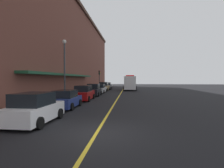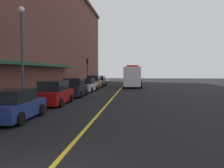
{
  "view_description": "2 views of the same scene",
  "coord_description": "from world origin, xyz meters",
  "px_view_note": "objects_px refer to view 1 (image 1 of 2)",
  "views": [
    {
      "loc": [
        1.55,
        -8.37,
        2.55
      ],
      "look_at": [
        -2.12,
        29.12,
        1.49
      ],
      "focal_mm": 28.8,
      "sensor_mm": 36.0,
      "label": 1
    },
    {
      "loc": [
        2.17,
        -4.84,
        2.51
      ],
      "look_at": [
        -0.68,
        23.78,
        0.98
      ],
      "focal_mm": 38.79,
      "sensor_mm": 36.0,
      "label": 2
    }
  ],
  "objects_px": {
    "parked_car_3": "(94,90)",
    "parked_car_6": "(107,86)",
    "parked_car_0": "(35,109)",
    "parking_meter_3": "(79,90)",
    "traffic_light_near": "(99,76)",
    "parked_car_1": "(66,100)",
    "parked_car_2": "(84,93)",
    "parking_meter_0": "(52,96)",
    "parking_meter_2": "(95,86)",
    "street_lamp_left": "(65,63)",
    "parked_car_4": "(100,89)",
    "parked_car_5": "(104,87)",
    "parking_meter_1": "(97,86)",
    "box_truck": "(130,83)"
  },
  "relations": [
    {
      "from": "parked_car_2",
      "to": "parked_car_6",
      "type": "relative_size",
      "value": 1.04
    },
    {
      "from": "traffic_light_near",
      "to": "parked_car_0",
      "type": "bearing_deg",
      "value": -87.4
    },
    {
      "from": "parking_meter_3",
      "to": "parking_meter_0",
      "type": "bearing_deg",
      "value": -90.0
    },
    {
      "from": "parked_car_1",
      "to": "parking_meter_0",
      "type": "xyz_separation_m",
      "value": [
        -1.33,
        0.11,
        0.31
      ]
    },
    {
      "from": "parked_car_0",
      "to": "parked_car_3",
      "type": "bearing_deg",
      "value": 0.85
    },
    {
      "from": "parked_car_0",
      "to": "parked_car_5",
      "type": "distance_m",
      "value": 28.46
    },
    {
      "from": "parked_car_2",
      "to": "parking_meter_2",
      "type": "height_order",
      "value": "parked_car_2"
    },
    {
      "from": "parking_meter_0",
      "to": "parked_car_2",
      "type": "bearing_deg",
      "value": 75.97
    },
    {
      "from": "parking_meter_1",
      "to": "parking_meter_3",
      "type": "distance_m",
      "value": 13.22
    },
    {
      "from": "parked_car_3",
      "to": "parked_car_6",
      "type": "height_order",
      "value": "parked_car_3"
    },
    {
      "from": "box_truck",
      "to": "parking_meter_2",
      "type": "distance_m",
      "value": 9.38
    },
    {
      "from": "parked_car_3",
      "to": "parked_car_5",
      "type": "distance_m",
      "value": 11.41
    },
    {
      "from": "parking_meter_3",
      "to": "street_lamp_left",
      "type": "bearing_deg",
      "value": -99.2
    },
    {
      "from": "parked_car_0",
      "to": "parking_meter_2",
      "type": "bearing_deg",
      "value": 4.21
    },
    {
      "from": "parked_car_3",
      "to": "parked_car_6",
      "type": "distance_m",
      "value": 16.85
    },
    {
      "from": "parked_car_6",
      "to": "parked_car_0",
      "type": "bearing_deg",
      "value": -179.28
    },
    {
      "from": "parked_car_2",
      "to": "parked_car_4",
      "type": "xyz_separation_m",
      "value": [
        0.01,
        11.64,
        -0.07
      ]
    },
    {
      "from": "parked_car_0",
      "to": "parked_car_5",
      "type": "relative_size",
      "value": 0.9
    },
    {
      "from": "parked_car_5",
      "to": "street_lamp_left",
      "type": "bearing_deg",
      "value": 174.27
    },
    {
      "from": "parked_car_5",
      "to": "street_lamp_left",
      "type": "relative_size",
      "value": 0.66
    },
    {
      "from": "parked_car_2",
      "to": "parked_car_3",
      "type": "height_order",
      "value": "parked_car_3"
    },
    {
      "from": "parked_car_0",
      "to": "parked_car_3",
      "type": "relative_size",
      "value": 0.93
    },
    {
      "from": "street_lamp_left",
      "to": "parked_car_6",
      "type": "bearing_deg",
      "value": 85.06
    },
    {
      "from": "parked_car_4",
      "to": "parking_meter_3",
      "type": "distance_m",
      "value": 8.97
    },
    {
      "from": "parking_meter_0",
      "to": "parked_car_4",
      "type": "bearing_deg",
      "value": 85.26
    },
    {
      "from": "parked_car_0",
      "to": "traffic_light_near",
      "type": "height_order",
      "value": "traffic_light_near"
    },
    {
      "from": "parked_car_2",
      "to": "parked_car_3",
      "type": "xyz_separation_m",
      "value": [
        0.05,
        5.8,
        0.01
      ]
    },
    {
      "from": "parking_meter_3",
      "to": "parked_car_5",
      "type": "bearing_deg",
      "value": 84.33
    },
    {
      "from": "parked_car_6",
      "to": "parking_meter_0",
      "type": "distance_m",
      "value": 28.42
    },
    {
      "from": "parked_car_3",
      "to": "parked_car_4",
      "type": "height_order",
      "value": "parked_car_3"
    },
    {
      "from": "parked_car_3",
      "to": "parking_meter_3",
      "type": "bearing_deg",
      "value": 152.38
    },
    {
      "from": "parking_meter_2",
      "to": "parked_car_4",
      "type": "bearing_deg",
      "value": -61.97
    },
    {
      "from": "parked_car_1",
      "to": "parked_car_3",
      "type": "bearing_deg",
      "value": -1.84
    },
    {
      "from": "parking_meter_2",
      "to": "parking_meter_3",
      "type": "distance_m",
      "value": 11.55
    },
    {
      "from": "parked_car_0",
      "to": "parked_car_4",
      "type": "distance_m",
      "value": 22.89
    },
    {
      "from": "parking_meter_2",
      "to": "box_truck",
      "type": "bearing_deg",
      "value": 41.14
    },
    {
      "from": "parked_car_4",
      "to": "parked_car_3",
      "type": "bearing_deg",
      "value": -178.01
    },
    {
      "from": "parking_meter_3",
      "to": "traffic_light_near",
      "type": "distance_m",
      "value": 16.54
    },
    {
      "from": "parking_meter_0",
      "to": "parking_meter_1",
      "type": "bearing_deg",
      "value": 90.0
    },
    {
      "from": "parked_car_3",
      "to": "parking_meter_0",
      "type": "height_order",
      "value": "parked_car_3"
    },
    {
      "from": "parked_car_4",
      "to": "parked_car_6",
      "type": "relative_size",
      "value": 0.98
    },
    {
      "from": "parked_car_1",
      "to": "parking_meter_2",
      "type": "distance_m",
      "value": 20.23
    },
    {
      "from": "parked_car_3",
      "to": "traffic_light_near",
      "type": "bearing_deg",
      "value": 4.68
    },
    {
      "from": "parked_car_2",
      "to": "traffic_light_near",
      "type": "xyz_separation_m",
      "value": [
        -1.37,
        19.2,
        2.32
      ]
    },
    {
      "from": "parking_meter_3",
      "to": "parking_meter_1",
      "type": "bearing_deg",
      "value": 90.0
    },
    {
      "from": "parked_car_1",
      "to": "parked_car_6",
      "type": "xyz_separation_m",
      "value": [
        0.1,
        28.49,
        0.06
      ]
    },
    {
      "from": "parked_car_1",
      "to": "box_truck",
      "type": "bearing_deg",
      "value": -13.36
    },
    {
      "from": "street_lamp_left",
      "to": "parked_car_0",
      "type": "bearing_deg",
      "value": -78.81
    },
    {
      "from": "parked_car_6",
      "to": "box_truck",
      "type": "distance_m",
      "value": 6.07
    },
    {
      "from": "parked_car_0",
      "to": "parking_meter_3",
      "type": "bearing_deg",
      "value": 6.86
    }
  ]
}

